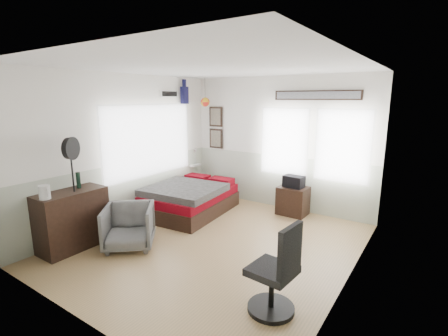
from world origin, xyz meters
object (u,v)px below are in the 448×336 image
Objects in this scene: armchair at (129,226)px; nightstand at (293,201)px; bed at (190,199)px; dresser at (73,220)px; task_chair at (277,277)px.

armchair is 3.18m from nightstand.
bed is 1.74m from armchair.
bed is 1.95× the size of dresser.
dresser is 3.27m from task_chair.
bed is at bearing -147.93° from nightstand.
armchair is at bearing 34.78° from dresser.
bed is 2.27m from dresser.
task_chair is at bearing -44.30° from armchair.
nightstand is at bearing 25.80° from bed.
armchair reaches higher than bed.
dresser is at bearing 174.55° from armchair.
task_chair reaches higher than nightstand.
dresser is 3.97m from nightstand.
nightstand is 3.15m from task_chair.
dresser is 1.36× the size of armchair.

